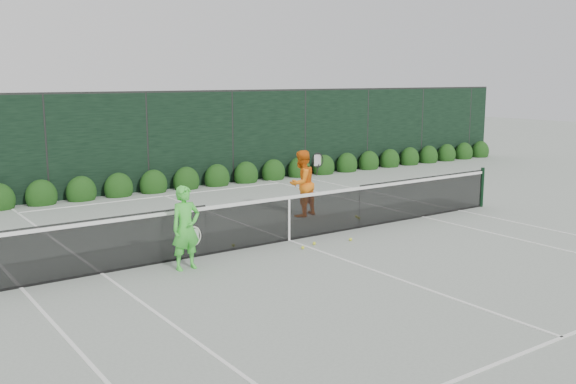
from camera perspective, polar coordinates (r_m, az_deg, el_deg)
ground at (r=13.84m, az=0.09°, el=-4.34°), size 80.00×80.00×0.00m
tennis_net at (r=13.70m, az=0.01°, el=-2.20°), size 12.90×0.10×1.07m
player_woman at (r=11.79m, az=-9.07°, el=-3.17°), size 0.64×0.40×1.55m
player_man at (r=16.11m, az=1.22°, el=0.77°), size 0.97×0.82×1.67m
court_lines at (r=13.84m, az=0.09°, el=-4.31°), size 11.03×23.83×0.01m
windscreen_fence at (r=11.46m, az=7.94°, el=0.27°), size 32.00×21.07×3.06m
hedge_row at (r=19.94m, az=-11.86°, el=0.62°), size 31.66×0.65×0.94m
tennis_balls at (r=14.29m, az=3.03°, el=-3.74°), size 4.01×1.74×0.07m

